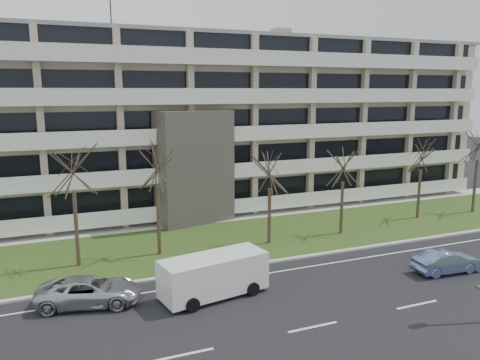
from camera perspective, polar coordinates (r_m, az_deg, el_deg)
name	(u,v)px	position (r m, az deg, el deg)	size (l,w,h in m)	color
ground	(313,327)	(22.42, 8.87, -17.30)	(160.00, 160.00, 0.00)	black
grass_verge	(218,242)	(33.31, -2.73, -7.53)	(90.00, 10.00, 0.06)	#2D4717
curb	(245,266)	(28.90, 0.61, -10.39)	(90.00, 0.35, 0.12)	#B2B2AD
sidewalk	(195,222)	(38.31, -5.47, -5.08)	(90.00, 2.00, 0.08)	#B2B2AD
lane_edge_line	(255,275)	(27.64, 1.83, -11.53)	(90.00, 0.12, 0.01)	white
apartment_building	(172,123)	(43.53, -8.25, 6.91)	(60.50, 15.10, 18.75)	tan
silver_pickup	(89,291)	(25.10, -17.90, -12.76)	(2.32, 5.03, 1.40)	#B7B8BE
blue_sedan	(446,262)	(30.35, 23.86, -9.08)	(1.41, 4.05, 1.33)	#6775B2
white_van	(215,272)	(24.68, -3.07, -11.14)	(5.85, 3.02, 2.16)	white
tree_2	(72,161)	(28.99, -19.82, 2.17)	(4.16, 4.16, 8.32)	#382B21
tree_3	(156,157)	(29.78, -10.16, 2.72)	(4.12, 4.12, 8.23)	#382B21
tree_4	(270,167)	(31.76, 3.67, 1.65)	(3.51, 3.51, 7.03)	#382B21
tree_5	(344,161)	(34.77, 12.53, 2.24)	(3.52, 3.52, 7.04)	#382B21
tree_6	(422,150)	(41.00, 21.32, 3.41)	(3.69, 3.69, 7.39)	#382B21
tree_7	(479,138)	(44.92, 27.16, 4.56)	(4.20, 4.20, 8.39)	#382B21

